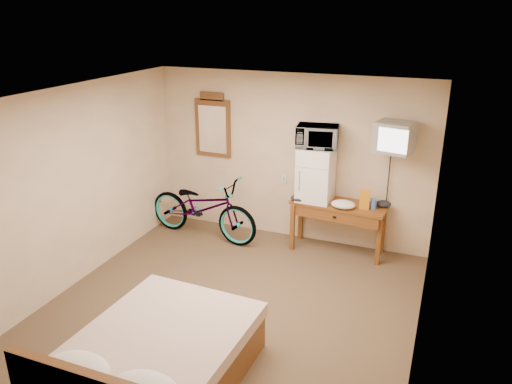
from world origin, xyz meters
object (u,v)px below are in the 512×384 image
at_px(desk, 338,212).
at_px(mini_fridge, 316,174).
at_px(microwave, 317,136).
at_px(bicycle, 203,207).
at_px(bed, 153,363).
at_px(wall_mirror, 213,126).
at_px(blue_cup, 373,204).
at_px(crt_television, 395,137).

xyz_separation_m(desk, mini_fridge, (-0.36, 0.04, 0.51)).
relative_size(desk, microwave, 2.43).
xyz_separation_m(bicycle, bed, (1.11, -3.13, -0.19)).
bearing_deg(wall_mirror, blue_cup, -6.09).
height_order(blue_cup, crt_television, crt_television).
relative_size(mini_fridge, bicycle, 0.42).
xyz_separation_m(desk, bicycle, (-2.03, -0.25, -0.14)).
relative_size(microwave, bed, 0.29).
height_order(microwave, bicycle, microwave).
relative_size(blue_cup, crt_television, 0.23).
bearing_deg(microwave, bed, -108.20).
relative_size(bicycle, bed, 0.95).
distance_m(bicycle, bed, 3.33).
distance_m(mini_fridge, blue_cup, 0.90).
distance_m(mini_fridge, wall_mirror, 1.81).
height_order(desk, blue_cup, blue_cup).
bearing_deg(crt_television, bicycle, -174.28).
distance_m(wall_mirror, bicycle, 1.26).
bearing_deg(mini_fridge, bed, -99.41).
bearing_deg(desk, bed, -105.27).
distance_m(desk, wall_mirror, 2.33).
bearing_deg(bed, crt_television, 64.84).
bearing_deg(mini_fridge, blue_cup, -2.48).
relative_size(mini_fridge, wall_mirror, 0.78).
relative_size(microwave, crt_television, 0.92).
bearing_deg(bed, bicycle, 109.45).
height_order(crt_television, wall_mirror, wall_mirror).
relative_size(crt_television, wall_mirror, 0.62).
xyz_separation_m(crt_television, bed, (-1.60, -3.40, -1.48)).
xyz_separation_m(mini_fridge, microwave, (0.00, 0.00, 0.55)).
xyz_separation_m(mini_fridge, wall_mirror, (-1.72, 0.24, 0.50)).
bearing_deg(bed, desk, 74.73).
relative_size(mini_fridge, blue_cup, 5.44).
height_order(crt_television, bed, crt_television).
distance_m(crt_television, wall_mirror, 2.77).
distance_m(mini_fridge, microwave, 0.55).
bearing_deg(microwave, crt_television, -9.57).
distance_m(mini_fridge, crt_television, 1.21).
height_order(mini_fridge, crt_television, crt_television).
height_order(wall_mirror, bed, wall_mirror).
xyz_separation_m(desk, crt_television, (0.67, 0.02, 1.14)).
distance_m(desk, microwave, 1.12).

